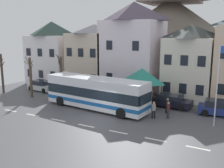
% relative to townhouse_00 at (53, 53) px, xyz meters
% --- Properties ---
extents(ground_plane, '(40.00, 60.00, 0.07)m').
position_rel_townhouse_00_xyz_m(ground_plane, '(14.89, -11.69, -4.63)').
color(ground_plane, '#4F4F54').
extents(townhouse_00, '(6.59, 5.45, 9.21)m').
position_rel_townhouse_00_xyz_m(townhouse_00, '(0.00, 0.00, 0.00)').
color(townhouse_00, white).
rests_on(townhouse_00, ground_plane).
extents(townhouse_01, '(5.51, 6.78, 8.73)m').
position_rel_townhouse_00_xyz_m(townhouse_01, '(7.04, 0.66, -0.24)').
color(townhouse_01, beige).
rests_on(townhouse_01, ground_plane).
extents(townhouse_02, '(6.88, 6.76, 11.43)m').
position_rel_townhouse_00_xyz_m(townhouse_02, '(12.99, 0.65, 1.11)').
color(townhouse_02, white).
rests_on(townhouse_02, ground_plane).
extents(townhouse_03, '(5.30, 6.43, 8.52)m').
position_rel_townhouse_00_xyz_m(townhouse_03, '(20.31, 0.49, -0.35)').
color(townhouse_03, silver).
rests_on(townhouse_03, ground_plane).
extents(hilltop_castle, '(41.34, 41.34, 21.63)m').
position_rel_townhouse_00_xyz_m(hilltop_castle, '(11.86, 21.44, 3.00)').
color(hilltop_castle, '#60554A').
rests_on(hilltop_castle, ground_plane).
extents(transit_bus, '(11.35, 3.70, 3.18)m').
position_rel_townhouse_00_xyz_m(transit_bus, '(13.03, -8.77, -3.00)').
color(transit_bus, white).
rests_on(transit_bus, ground_plane).
extents(bus_shelter, '(3.60, 3.60, 3.98)m').
position_rel_townhouse_00_xyz_m(bus_shelter, '(16.66, -5.41, -1.43)').
color(bus_shelter, '#473D33').
rests_on(bus_shelter, ground_plane).
extents(parked_car_00, '(4.10, 2.29, 1.35)m').
position_rel_townhouse_00_xyz_m(parked_car_00, '(2.34, -5.11, -3.94)').
color(parked_car_00, silver).
rests_on(parked_car_00, ground_plane).
extents(parked_car_01, '(4.11, 2.12, 1.42)m').
position_rel_townhouse_00_xyz_m(parked_car_01, '(24.39, -5.17, -3.91)').
color(parked_car_01, navy).
rests_on(parked_car_01, ground_plane).
extents(parked_car_02, '(4.20, 2.23, 1.31)m').
position_rel_townhouse_00_xyz_m(parked_car_02, '(19.62, -4.64, -3.96)').
color(parked_car_02, black).
rests_on(parked_car_02, ground_plane).
extents(pedestrian_00, '(0.30, 0.30, 1.56)m').
position_rel_townhouse_00_xyz_m(pedestrian_00, '(20.37, -8.35, -3.75)').
color(pedestrian_00, '#2D2D38').
rests_on(pedestrian_00, ground_plane).
extents(pedestrian_01, '(0.37, 0.32, 1.50)m').
position_rel_townhouse_00_xyz_m(pedestrian_01, '(19.90, -6.95, -3.81)').
color(pedestrian_01, black).
rests_on(pedestrian_01, ground_plane).
extents(pedestrian_02, '(0.35, 0.35, 1.55)m').
position_rel_townhouse_00_xyz_m(pedestrian_02, '(19.20, -8.91, -3.71)').
color(pedestrian_02, black).
rests_on(pedestrian_02, ground_plane).
extents(public_bench, '(1.48, 0.48, 0.87)m').
position_rel_townhouse_00_xyz_m(public_bench, '(17.76, -3.04, -4.14)').
color(public_bench, '#473828').
rests_on(public_bench, ground_plane).
extents(flagpole, '(0.95, 0.10, 6.69)m').
position_rel_townhouse_00_xyz_m(flagpole, '(24.38, -8.56, -0.71)').
color(flagpole, silver).
rests_on(flagpole, ground_plane).
extents(bare_tree_00, '(1.46, 1.05, 5.08)m').
position_rel_townhouse_00_xyz_m(bare_tree_00, '(6.02, -5.54, -2.01)').
color(bare_tree_00, brown).
rests_on(bare_tree_00, ground_plane).
extents(bare_tree_01, '(1.50, 1.23, 5.53)m').
position_rel_townhouse_00_xyz_m(bare_tree_01, '(-0.96, -8.56, -1.95)').
color(bare_tree_01, '#47382D').
rests_on(bare_tree_01, ground_plane).
extents(bare_tree_02, '(0.68, 1.52, 4.95)m').
position_rel_townhouse_00_xyz_m(bare_tree_02, '(3.70, -8.33, -2.16)').
color(bare_tree_02, brown).
rests_on(bare_tree_02, ground_plane).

